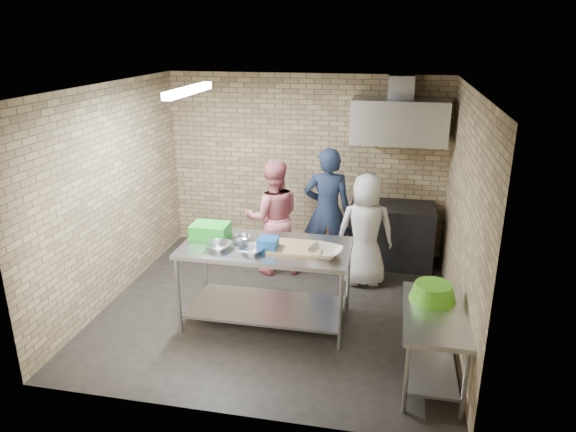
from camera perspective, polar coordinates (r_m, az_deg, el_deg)
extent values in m
plane|color=black|center=(6.74, -1.19, -9.77)|extent=(4.20, 4.20, 0.00)
plane|color=black|center=(5.91, -1.38, 13.74)|extent=(4.20, 4.20, 0.00)
cube|color=tan|center=(8.08, 1.86, 5.55)|extent=(4.20, 0.06, 2.70)
cube|color=tan|center=(4.40, -7.06, -6.79)|extent=(4.20, 0.06, 2.70)
cube|color=tan|center=(6.94, -18.45, 2.22)|extent=(0.06, 4.00, 2.70)
cube|color=tan|center=(6.10, 18.34, -0.09)|extent=(0.06, 4.00, 2.70)
cube|color=#B8B9BF|center=(6.23, -2.33, -7.34)|extent=(1.93, 0.96, 0.96)
cube|color=silver|center=(5.49, 15.26, -13.34)|extent=(0.60, 1.20, 0.75)
cube|color=black|center=(7.91, 11.05, -1.96)|extent=(1.20, 0.70, 0.90)
cube|color=silver|center=(7.53, 11.86, 9.96)|extent=(1.30, 0.60, 0.60)
cube|color=#A5A8AD|center=(7.62, 12.11, 13.47)|extent=(0.35, 0.30, 0.30)
cube|color=#3F2B19|center=(7.75, 14.02, 8.71)|extent=(0.80, 0.20, 0.04)
cube|color=white|center=(6.21, -10.64, 13.15)|extent=(0.10, 1.25, 0.08)
cube|color=green|center=(6.30, -8.35, -1.59)|extent=(0.43, 0.32, 0.17)
cube|color=#1655A9|center=(5.90, -2.17, -3.03)|extent=(0.21, 0.21, 0.14)
cube|color=tan|center=(5.93, 0.84, -3.44)|extent=(0.59, 0.45, 0.03)
imported|color=silver|center=(5.97, -7.53, -3.25)|extent=(0.36, 0.36, 0.07)
imported|color=silver|center=(6.13, -5.02, -2.53)|extent=(0.28, 0.28, 0.07)
imported|color=silver|center=(5.84, -3.87, -3.67)|extent=(0.33, 0.33, 0.07)
imported|color=#C1B79A|center=(5.75, 4.04, -3.92)|extent=(0.44, 0.44, 0.09)
cylinder|color=#B22619|center=(7.73, 12.21, 9.64)|extent=(0.07, 0.07, 0.18)
cylinder|color=green|center=(7.74, 15.20, 9.31)|extent=(0.06, 0.06, 0.15)
imported|color=#141A32|center=(7.39, 4.24, 0.54)|extent=(0.70, 0.50, 1.80)
imported|color=#DD7581|center=(7.38, -1.62, -0.17)|extent=(0.94, 0.83, 1.63)
imported|color=silver|center=(7.11, 8.34, -1.54)|extent=(0.81, 0.58, 1.54)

